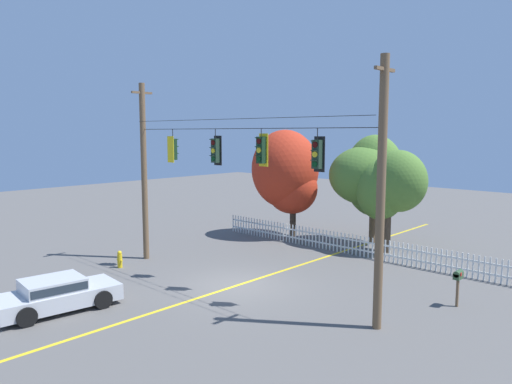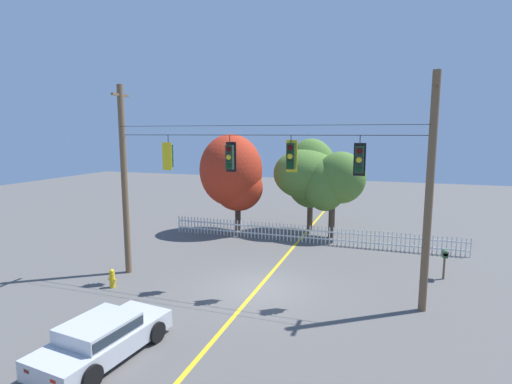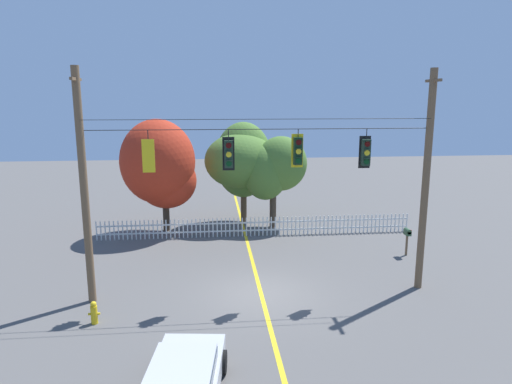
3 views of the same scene
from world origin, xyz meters
name	(u,v)px [view 1 (image 1 of 3)]	position (x,y,z in m)	size (l,w,h in m)	color
ground	(237,286)	(0.00, 0.00, 0.00)	(80.00, 80.00, 0.00)	#565451
lane_centerline_stripe	(237,286)	(0.00, 0.00, 0.00)	(0.16, 36.00, 0.01)	gold
signal_support_span	(236,179)	(0.00, 0.00, 4.28)	(12.77, 1.10, 8.41)	brown
traffic_signal_eastbound_side	(173,149)	(-3.97, -0.01, 5.37)	(0.43, 0.38, 1.47)	black
traffic_signal_southbound_primary	(216,150)	(-1.17, 0.01, 5.38)	(0.43, 0.38, 1.48)	black
traffic_signal_westbound_side	(261,150)	(1.33, 0.01, 5.46)	(0.43, 0.38, 1.41)	black
traffic_signal_northbound_secondary	(317,154)	(3.86, 0.01, 5.39)	(0.43, 0.38, 1.47)	black
white_picket_fence	(351,244)	(0.61, 7.48, 0.52)	(16.95, 0.06, 1.03)	silver
autumn_maple_near_fence	(287,174)	(-4.53, 8.65, 3.68)	(4.07, 3.78, 6.27)	#473828
autumn_maple_mid	(370,176)	(0.01, 10.24, 3.76)	(4.15, 3.72, 5.99)	brown
autumn_oak_far_east	(390,185)	(1.76, 9.18, 3.46)	(3.66, 2.44, 5.25)	#473828
parked_car	(56,293)	(-2.60, -6.16, 0.60)	(2.26, 4.21, 1.15)	#B7BABF
fire_hydrant	(120,259)	(-5.76, -1.76, 0.38)	(0.38, 0.22, 0.78)	gold
roadside_mailbox	(458,277)	(7.36, 3.64, 1.07)	(0.25, 0.44, 1.31)	brown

